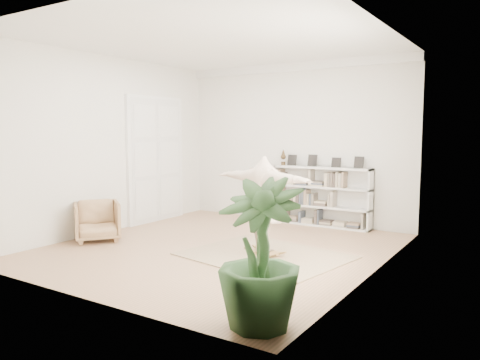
# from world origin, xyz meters

# --- Properties ---
(floor) EXTENTS (6.00, 6.00, 0.00)m
(floor) POSITION_xyz_m (0.00, 0.00, 0.00)
(floor) COLOR #96714D
(floor) RESTS_ON ground
(room_shell) EXTENTS (6.00, 6.00, 6.00)m
(room_shell) POSITION_xyz_m (0.00, 2.94, 3.51)
(room_shell) COLOR silver
(room_shell) RESTS_ON floor
(doors) EXTENTS (0.09, 1.78, 2.92)m
(doors) POSITION_xyz_m (-2.70, 1.30, 1.40)
(doors) COLOR white
(doors) RESTS_ON floor
(bookshelf) EXTENTS (2.20, 0.35, 1.64)m
(bookshelf) POSITION_xyz_m (0.74, 2.82, 0.64)
(bookshelf) COLOR silver
(bookshelf) RESTS_ON floor
(armchair) EXTENTS (1.15, 1.14, 0.76)m
(armchair) POSITION_xyz_m (-2.30, -0.79, 0.38)
(armchair) COLOR tan
(armchair) RESTS_ON floor
(rug) EXTENTS (2.81, 2.41, 0.02)m
(rug) POSITION_xyz_m (0.95, -0.06, 0.01)
(rug) COLOR tan
(rug) RESTS_ON floor
(rocker_board) EXTENTS (0.53, 0.37, 0.10)m
(rocker_board) POSITION_xyz_m (0.95, -0.06, 0.07)
(rocker_board) COLOR olive
(rocker_board) RESTS_ON rug
(person) EXTENTS (2.01, 0.87, 1.59)m
(person) POSITION_xyz_m (0.95, -0.06, 0.92)
(person) COLOR beige
(person) RESTS_ON rocker_board
(houseplant) EXTENTS (0.99, 0.99, 1.59)m
(houseplant) POSITION_xyz_m (2.30, -2.55, 0.80)
(houseplant) COLOR #31582C
(houseplant) RESTS_ON floor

